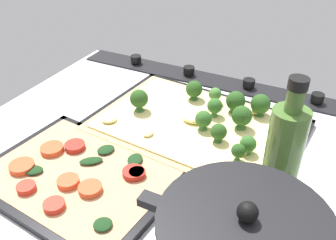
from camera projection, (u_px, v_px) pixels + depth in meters
ground_plane at (163, 153)px, 70.44cm from camera, size 77.58×65.61×3.00cm
stove_control_panel at (218, 81)px, 91.24cm from camera, size 74.48×7.00×2.60cm
baking_tray_front at (194, 129)px, 74.05cm from camera, size 42.70×32.71×1.30cm
broccoli_pizza at (200, 121)px, 73.43cm from camera, size 40.09×30.10×6.10cm
baking_tray_back at (79, 179)px, 61.73cm from camera, size 33.50×26.65×1.30cm
veggie_pizza_back at (77, 175)px, 61.36cm from camera, size 30.85×24.00×1.90cm
oil_bottle at (284, 150)px, 55.29cm from camera, size 5.53×5.53×20.30cm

